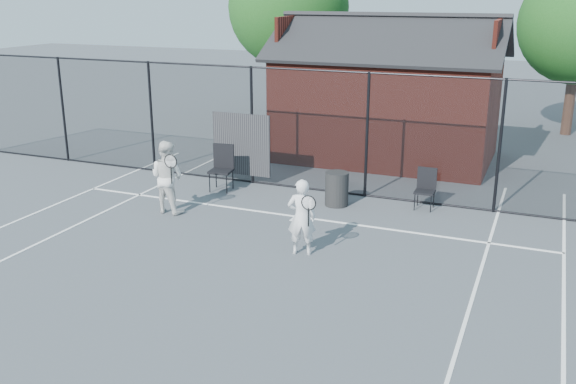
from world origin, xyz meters
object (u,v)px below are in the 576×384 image
at_px(player_back, 167,177).
at_px(chair_left, 221,169).
at_px(chair_right, 425,190).
at_px(waste_bin, 337,189).
at_px(player_front, 302,217).
at_px(clubhouse, 388,104).

relative_size(player_back, chair_left, 1.47).
bearing_deg(chair_right, waste_bin, -165.98).
bearing_deg(chair_left, player_front, -49.67).
distance_m(player_back, waste_bin, 3.86).
bearing_deg(player_back, chair_right, 24.24).
relative_size(clubhouse, waste_bin, 8.23).
bearing_deg(waste_bin, chair_right, 14.52).
bearing_deg(chair_left, waste_bin, -7.53).
xyz_separation_m(clubhouse, chair_right, (2.01, -4.40, -1.15)).
bearing_deg(waste_bin, clubhouse, 90.90).
distance_m(chair_right, waste_bin, 2.00).
xyz_separation_m(player_front, player_back, (-3.64, 1.12, 0.08)).
distance_m(player_back, chair_left, 1.93).
relative_size(player_front, chair_left, 1.32).
height_order(clubhouse, player_front, clubhouse).
bearing_deg(clubhouse, chair_left, -120.94).
relative_size(chair_left, chair_right, 1.22).
distance_m(player_front, player_back, 3.81).
relative_size(clubhouse, player_back, 3.97).
height_order(clubhouse, player_back, clubhouse).
relative_size(player_back, waste_bin, 2.07).
distance_m(chair_left, chair_right, 4.97).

